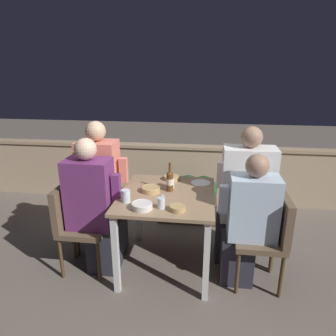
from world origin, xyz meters
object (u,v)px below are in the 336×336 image
object	(u,v)px
person_purple_stripe	(94,207)
chair_right_near	(270,232)
chair_right_far	(262,214)
person_white_polo	(243,197)
beer_bottle	(170,180)
chair_left_far	(86,205)
person_blue_shirt	(248,221)
chair_left_near	(75,219)
person_coral_top	(103,189)

from	to	relation	value
person_purple_stripe	chair_right_near	world-z (taller)	person_purple_stripe
chair_right_far	person_white_polo	distance (m)	0.25
person_white_polo	beer_bottle	xyz separation A→B (m)	(-0.68, -0.12, 0.18)
chair_right_near	beer_bottle	xyz separation A→B (m)	(-0.88, 0.20, 0.34)
chair_right_near	beer_bottle	bearing A→B (deg)	166.99
chair_left_far	chair_right_near	bearing A→B (deg)	-9.69
chair_right_near	beer_bottle	world-z (taller)	beer_bottle
person_blue_shirt	chair_right_far	distance (m)	0.38
chair_left_far	beer_bottle	world-z (taller)	beer_bottle
chair_left_near	chair_right_near	bearing A→B (deg)	-0.05
chair_right_far	person_blue_shirt	bearing A→B (deg)	-118.90
chair_left_near	person_purple_stripe	world-z (taller)	person_purple_stripe
chair_right_far	person_purple_stripe	bearing A→B (deg)	-168.17
person_coral_top	chair_right_near	bearing A→B (deg)	-10.82
person_coral_top	person_purple_stripe	bearing A→B (deg)	-86.58
person_purple_stripe	chair_left_far	xyz separation A→B (m)	(-0.20, 0.30, -0.13)
person_coral_top	person_white_polo	world-z (taller)	person_coral_top
chair_left_near	chair_right_far	world-z (taller)	same
chair_left_far	chair_right_near	distance (m)	1.77
chair_left_near	chair_right_near	world-z (taller)	same
beer_bottle	person_purple_stripe	bearing A→B (deg)	-162.99
person_white_polo	beer_bottle	distance (m)	0.72
chair_left_near	beer_bottle	bearing A→B (deg)	13.38
chair_right_near	chair_right_far	size ratio (longest dim) A/B	1.00
chair_left_near	chair_left_far	xyz separation A→B (m)	(-0.02, 0.30, 0.00)
chair_right_near	chair_right_far	distance (m)	0.32
person_white_polo	person_blue_shirt	bearing A→B (deg)	-88.37
person_purple_stripe	beer_bottle	distance (m)	0.72
chair_left_near	person_coral_top	xyz separation A→B (m)	(0.17, 0.30, 0.18)
person_blue_shirt	person_white_polo	distance (m)	0.33
chair_left_near	beer_bottle	world-z (taller)	beer_bottle
chair_right_near	chair_left_near	bearing A→B (deg)	179.95
chair_left_near	person_blue_shirt	world-z (taller)	person_blue_shirt
person_coral_top	beer_bottle	bearing A→B (deg)	-7.94
person_coral_top	chair_left_near	bearing A→B (deg)	-119.99
person_blue_shirt	person_white_polo	bearing A→B (deg)	91.63
chair_left_far	beer_bottle	bearing A→B (deg)	-6.24
person_blue_shirt	chair_right_far	xyz separation A→B (m)	(0.18, 0.32, -0.08)
person_white_polo	chair_right_far	bearing A→B (deg)	-0.00
person_purple_stripe	person_white_polo	world-z (taller)	person_white_polo
chair_left_far	person_blue_shirt	distance (m)	1.59
person_coral_top	chair_left_far	bearing A→B (deg)	180.00
chair_left_far	person_purple_stripe	bearing A→B (deg)	-55.48
person_blue_shirt	beer_bottle	bearing A→B (deg)	163.55
person_purple_stripe	chair_left_far	bearing A→B (deg)	124.52
person_coral_top	chair_right_near	size ratio (longest dim) A/B	1.64
chair_right_near	person_white_polo	world-z (taller)	person_white_polo
chair_left_far	person_coral_top	bearing A→B (deg)	-0.00
chair_left_far	chair_right_near	world-z (taller)	same
person_purple_stripe	chair_left_far	world-z (taller)	person_purple_stripe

